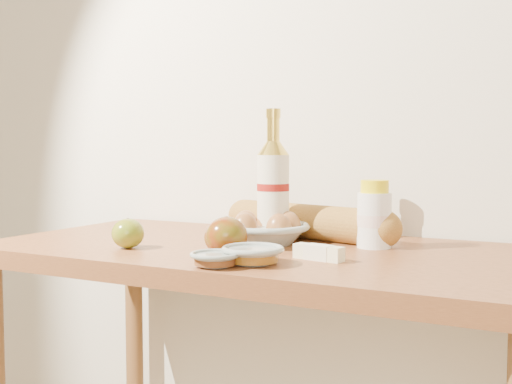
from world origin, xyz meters
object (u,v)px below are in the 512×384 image
table (262,303)px  egg_bowl (264,231)px  bourbon_bottle (273,188)px  baguette (308,221)px  cream_bottle (374,216)px

table → egg_bowl: size_ratio=4.91×
bourbon_bottle → baguette: 0.13m
egg_bowl → baguette: bearing=66.4°
egg_bowl → table: bearing=-69.4°
cream_bottle → egg_bowl: size_ratio=0.59×
baguette → table: bearing=-89.9°
cream_bottle → baguette: size_ratio=0.29×
table → baguette: 0.23m
egg_bowl → bourbon_bottle: bearing=87.1°
table → bourbon_bottle: 0.26m
cream_bottle → baguette: (-0.18, 0.06, -0.03)m
table → egg_bowl: egg_bowl is taller
bourbon_bottle → cream_bottle: 0.24m
cream_bottle → baguette: bearing=137.1°
bourbon_bottle → baguette: (0.05, 0.08, -0.08)m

